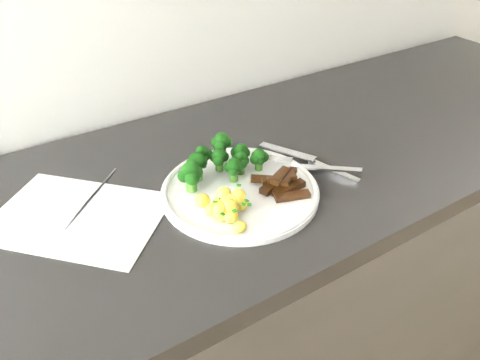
# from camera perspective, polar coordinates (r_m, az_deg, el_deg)

# --- Properties ---
(counter) EXTENTS (2.47, 0.62, 0.93)m
(counter) POSITION_cam_1_polar(r_m,az_deg,el_deg) (1.20, -5.11, -19.33)
(counter) COLOR black
(counter) RESTS_ON ground
(recipe_paper) EXTENTS (0.35, 0.35, 0.00)m
(recipe_paper) POSITION_cam_1_polar(r_m,az_deg,el_deg) (0.84, -19.54, -4.27)
(recipe_paper) COLOR white
(recipe_paper) RESTS_ON counter
(plate) EXTENTS (0.29, 0.29, 0.02)m
(plate) POSITION_cam_1_polar(r_m,az_deg,el_deg) (0.85, -0.00, -1.21)
(plate) COLOR white
(plate) RESTS_ON counter
(broccoli) EXTENTS (0.19, 0.11, 0.06)m
(broccoli) POSITION_cam_1_polar(r_m,az_deg,el_deg) (0.86, -2.72, 2.49)
(broccoli) COLOR #31611A
(broccoli) RESTS_ON plate
(potatoes) EXTENTS (0.08, 0.11, 0.04)m
(potatoes) POSITION_cam_1_polar(r_m,az_deg,el_deg) (0.78, -1.74, -3.23)
(potatoes) COLOR #FCD757
(potatoes) RESTS_ON plate
(beef_strips) EXTENTS (0.09, 0.10, 0.03)m
(beef_strips) POSITION_cam_1_polar(r_m,az_deg,el_deg) (0.85, 5.22, -0.38)
(beef_strips) COLOR black
(beef_strips) RESTS_ON plate
(fork) EXTENTS (0.14, 0.16, 0.02)m
(fork) POSITION_cam_1_polar(r_m,az_deg,el_deg) (0.91, 9.01, 1.80)
(fork) COLOR silver
(fork) RESTS_ON plate
(knife) EXTENTS (0.10, 0.22, 0.02)m
(knife) POSITION_cam_1_polar(r_m,az_deg,el_deg) (0.93, 9.92, 1.71)
(knife) COLOR silver
(knife) RESTS_ON plate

